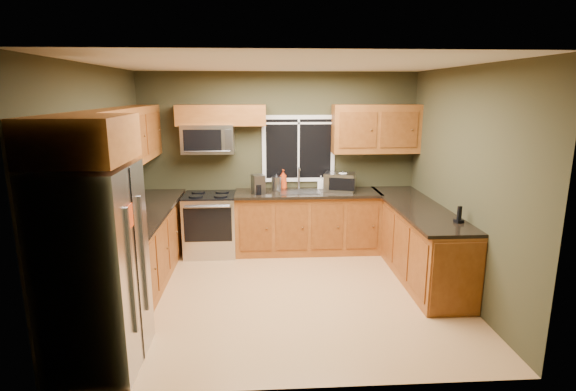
{
  "coord_description": "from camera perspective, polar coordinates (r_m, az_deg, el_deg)",
  "views": [
    {
      "loc": [
        -0.28,
        -5.06,
        2.41
      ],
      "look_at": [
        0.05,
        0.35,
        1.15
      ],
      "focal_mm": 28.0,
      "sensor_mm": 36.0,
      "label": 1
    }
  ],
  "objects": [
    {
      "name": "soap_bottle_a",
      "position": [
        6.89,
        -0.62,
        2.07
      ],
      "size": [
        0.15,
        0.15,
        0.3
      ],
      "primitive_type": "imported",
      "rotation": [
        0.0,
        0.0,
        0.28
      ],
      "color": "#C63B12",
      "rests_on": "countertop_back"
    },
    {
      "name": "cordless_phone",
      "position": [
        5.51,
        20.89,
        -2.64
      ],
      "size": [
        0.1,
        0.1,
        0.19
      ],
      "color": "black",
      "rests_on": "countertop_peninsula"
    },
    {
      "name": "soap_bottle_b",
      "position": [
        6.96,
        4.19,
        1.69
      ],
      "size": [
        0.11,
        0.11,
        0.2
      ],
      "primitive_type": "imported",
      "rotation": [
        0.0,
        0.0,
        -0.28
      ],
      "color": "white",
      "rests_on": "countertop_back"
    },
    {
      "name": "back_wall",
      "position": [
        6.95,
        -1.15,
        4.31
      ],
      "size": [
        4.2,
        0.0,
        4.2
      ],
      "primitive_type": "plane",
      "rotation": [
        1.57,
        0.0,
        0.0
      ],
      "color": "#36351F",
      "rests_on": "ground"
    },
    {
      "name": "upper_cabinet_over_fridge",
      "position": [
        4.05,
        -24.77,
        6.52
      ],
      "size": [
        0.72,
        0.9,
        0.38
      ],
      "primitive_type": "cube",
      "color": "brown",
      "rests_on": "left_wall"
    },
    {
      "name": "base_cabinets_peninsula",
      "position": [
        6.29,
        16.1,
        -5.6
      ],
      "size": [
        0.6,
        2.52,
        0.9
      ],
      "color": "brown",
      "rests_on": "ground"
    },
    {
      "name": "refrigerator",
      "position": [
        4.3,
        -23.32,
        -8.56
      ],
      "size": [
        0.74,
        0.9,
        1.8
      ],
      "color": "#B7B7BC",
      "rests_on": "ground"
    },
    {
      "name": "countertop_left",
      "position": [
        5.92,
        -18.01,
        -2.14
      ],
      "size": [
        0.65,
        2.65,
        0.04
      ],
      "primitive_type": "cube",
      "color": "black",
      "rests_on": "base_cabinets_left"
    },
    {
      "name": "kettle",
      "position": [
        6.77,
        -1.48,
        1.6
      ],
      "size": [
        0.16,
        0.16,
        0.27
      ],
      "color": "#B7B7BC",
      "rests_on": "countertop_back"
    },
    {
      "name": "countertop_peninsula",
      "position": [
        6.16,
        16.13,
        -1.44
      ],
      "size": [
        0.65,
        2.5,
        0.04
      ],
      "primitive_type": "cube",
      "color": "black",
      "rests_on": "base_cabinets_peninsula"
    },
    {
      "name": "left_wall",
      "position": [
        5.48,
        -22.82,
        0.9
      ],
      "size": [
        0.0,
        3.6,
        3.6
      ],
      "primitive_type": "plane",
      "rotation": [
        1.57,
        0.0,
        1.57
      ],
      "color": "#36351F",
      "rests_on": "ground"
    },
    {
      "name": "window",
      "position": [
        6.92,
        1.35,
        5.97
      ],
      "size": [
        1.12,
        0.03,
        1.02
      ],
      "color": "white",
      "rests_on": "back_wall"
    },
    {
      "name": "upper_cabinets_left",
      "position": [
        5.8,
        -20.2,
        6.85
      ],
      "size": [
        0.33,
        2.65,
        0.72
      ],
      "primitive_type": "cube",
      "color": "brown",
      "rests_on": "left_wall"
    },
    {
      "name": "base_cabinets_left",
      "position": [
        6.06,
        -17.92,
        -6.43
      ],
      "size": [
        0.6,
        2.65,
        0.9
      ],
      "primitive_type": "cube",
      "color": "brown",
      "rests_on": "ground"
    },
    {
      "name": "base_cabinets_back",
      "position": [
        6.88,
        2.45,
        -3.47
      ],
      "size": [
        2.17,
        0.6,
        0.9
      ],
      "primitive_type": "cube",
      "color": "brown",
      "rests_on": "ground"
    },
    {
      "name": "microwave",
      "position": [
        6.74,
        -10.11,
        7.1
      ],
      "size": [
        0.76,
        0.41,
        0.42
      ],
      "color": "#B7B7BC",
      "rests_on": "back_wall"
    },
    {
      "name": "paper_towel_roll",
      "position": [
        6.77,
        6.95,
        1.68
      ],
      "size": [
        0.12,
        0.12,
        0.31
      ],
      "color": "white",
      "rests_on": "countertop_back"
    },
    {
      "name": "toaster_oven",
      "position": [
        6.79,
        6.58,
        1.7
      ],
      "size": [
        0.52,
        0.46,
        0.28
      ],
      "color": "#B7B7BC",
      "rests_on": "countertop_back"
    },
    {
      "name": "right_wall",
      "position": [
        5.69,
        21.31,
        1.45
      ],
      "size": [
        0.0,
        3.6,
        3.6
      ],
      "primitive_type": "plane",
      "rotation": [
        1.57,
        0.0,
        -1.57
      ],
      "color": "#36351F",
      "rests_on": "ground"
    },
    {
      "name": "range",
      "position": [
        6.85,
        -9.82,
        -3.56
      ],
      "size": [
        0.76,
        0.69,
        0.94
      ],
      "color": "#B7B7BC",
      "rests_on": "ground"
    },
    {
      "name": "countertop_back",
      "position": [
        6.74,
        2.51,
        0.3
      ],
      "size": [
        2.17,
        0.65,
        0.04
      ],
      "primitive_type": "cube",
      "color": "black",
      "rests_on": "base_cabinets_back"
    },
    {
      "name": "sink",
      "position": [
        6.74,
        1.53,
        0.59
      ],
      "size": [
        0.6,
        0.42,
        0.36
      ],
      "color": "slate",
      "rests_on": "countertop_back"
    },
    {
      "name": "front_wall",
      "position": [
        3.44,
        1.37,
        -4.87
      ],
      "size": [
        4.2,
        0.0,
        4.2
      ],
      "primitive_type": "plane",
      "rotation": [
        -1.57,
        0.0,
        0.0
      ],
      "color": "#36351F",
      "rests_on": "ground"
    },
    {
      "name": "coffee_maker",
      "position": [
        6.6,
        -3.81,
        1.35
      ],
      "size": [
        0.22,
        0.26,
        0.28
      ],
      "color": "slate",
      "rests_on": "countertop_back"
    },
    {
      "name": "upper_cabinets_back_left",
      "position": [
        6.73,
        -8.48,
        10.05
      ],
      "size": [
        1.3,
        0.33,
        0.3
      ],
      "primitive_type": "cube",
      "color": "brown",
      "rests_on": "back_wall"
    },
    {
      "name": "upper_cabinets_back_right",
      "position": [
        6.94,
        11.08,
        8.3
      ],
      "size": [
        1.3,
        0.33,
        0.72
      ],
      "primitive_type": "cube",
      "color": "brown",
      "rests_on": "back_wall"
    },
    {
      "name": "floor",
      "position": [
        5.61,
        -0.3,
        -12.35
      ],
      "size": [
        4.2,
        4.2,
        0.0
      ],
      "primitive_type": "plane",
      "color": "tan",
      "rests_on": "ground"
    },
    {
      "name": "ceiling",
      "position": [
        5.07,
        -0.33,
        16.37
      ],
      "size": [
        4.2,
        4.2,
        0.0
      ],
      "primitive_type": "plane",
      "rotation": [
        3.14,
        0.0,
        0.0
      ],
      "color": "white",
      "rests_on": "back_wall"
    }
  ]
}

